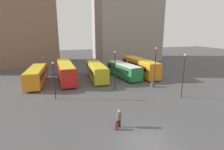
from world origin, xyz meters
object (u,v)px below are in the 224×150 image
object	(u,v)px
bus_0	(36,75)
lamp_post_3	(155,64)
traveler	(119,117)
bus_2	(97,71)
lamp_post_1	(54,77)
suitcase	(117,127)
lamp_post_2	(184,73)
trash_bin	(153,84)
bus_3	(124,70)
bus_1	(65,71)
bus_4	(139,66)
lamp_post_0	(115,67)

from	to	relation	value
bus_0	lamp_post_3	bearing A→B (deg)	-107.11
traveler	lamp_post_3	distance (m)	14.54
bus_0	bus_2	size ratio (longest dim) A/B	0.97
bus_2	lamp_post_1	size ratio (longest dim) A/B	1.97
suitcase	bus_2	bearing A→B (deg)	9.03
lamp_post_2	trash_bin	bearing A→B (deg)	103.02
bus_3	suitcase	size ratio (longest dim) A/B	10.92
bus_0	trash_bin	distance (m)	19.76
bus_1	lamp_post_1	xyz separation A→B (m)	(-1.87, -9.37, 1.21)
bus_3	lamp_post_1	world-z (taller)	lamp_post_1
suitcase	traveler	bearing A→B (deg)	-28.94
bus_3	bus_4	distance (m)	4.30
bus_3	lamp_post_0	world-z (taller)	lamp_post_0
bus_4	suitcase	xyz separation A→B (m)	(-11.65, -19.07, -1.51)
bus_3	lamp_post_2	xyz separation A→B (m)	(3.56, -12.72, 2.02)
bus_0	bus_3	distance (m)	15.98
bus_0	traveler	bearing A→B (deg)	-149.39
bus_0	lamp_post_1	world-z (taller)	lamp_post_1
bus_2	suitcase	world-z (taller)	bus_2
suitcase	lamp_post_0	distance (m)	12.08
bus_2	lamp_post_0	xyz separation A→B (m)	(1.32, -7.00, 1.94)
lamp_post_1	traveler	bearing A→B (deg)	-58.40
bus_2	bus_4	xyz separation A→B (m)	(9.43, 0.98, 0.22)
bus_3	lamp_post_3	size ratio (longest dim) A/B	1.49
lamp_post_2	lamp_post_3	xyz separation A→B (m)	(-0.88, 5.66, 0.21)
lamp_post_0	lamp_post_1	xyz separation A→B (m)	(-8.91, -1.40, -0.51)
bus_1	bus_3	distance (m)	11.16
lamp_post_0	trash_bin	distance (m)	7.09
bus_0	lamp_post_2	bearing A→B (deg)	-119.36
bus_4	suitcase	size ratio (longest dim) A/B	14.21
bus_4	traveler	world-z (taller)	bus_4
bus_1	bus_2	distance (m)	5.81
bus_1	lamp_post_2	bearing A→B (deg)	-135.96
suitcase	bus_1	bearing A→B (deg)	26.44
bus_2	trash_bin	world-z (taller)	bus_2
lamp_post_1	lamp_post_2	distance (m)	17.17
lamp_post_0	bus_3	bearing A→B (deg)	58.72
lamp_post_2	trash_bin	distance (m)	6.42
lamp_post_0	lamp_post_2	distance (m)	9.73
bus_1	suitcase	world-z (taller)	bus_1
bus_3	lamp_post_1	bearing A→B (deg)	112.85
bus_3	traveler	xyz separation A→B (m)	(-7.21, -17.36, -0.47)
suitcase	lamp_post_2	distance (m)	12.63
bus_2	lamp_post_3	world-z (taller)	lamp_post_3
trash_bin	bus_3	bearing A→B (deg)	107.60
lamp_post_3	bus_2	bearing A→B (deg)	137.32
bus_1	lamp_post_0	xyz separation A→B (m)	(7.04, -7.98, 1.73)
suitcase	lamp_post_2	xyz separation A→B (m)	(11.14, 5.01, 3.22)
suitcase	lamp_post_0	xyz separation A→B (m)	(3.54, 11.09, 3.23)
bus_0	bus_2	world-z (taller)	bus_2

